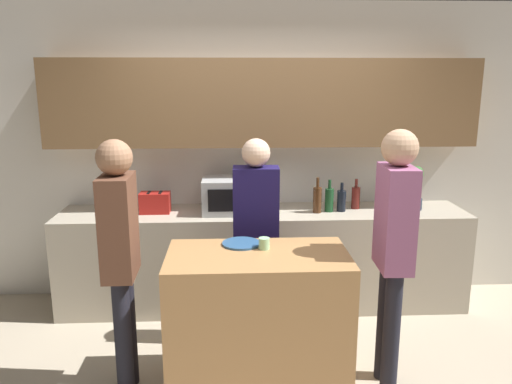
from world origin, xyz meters
The scene contains 15 objects.
back_wall centered at (0.00, 1.66, 1.54)m, with size 6.40×0.40×2.70m.
back_counter centered at (0.00, 1.39, 0.44)m, with size 3.60×0.62×0.88m.
kitchen_island centered at (-0.11, 0.15, 0.47)m, with size 1.18×0.64×0.94m.
microwave centered at (-0.27, 1.40, 1.03)m, with size 0.52×0.39×0.30m.
toaster centered at (-0.95, 1.40, 0.97)m, with size 0.26×0.16×0.18m.
potted_plant centered at (1.36, 1.40, 1.08)m, with size 0.14×0.14×0.39m.
bottle_0 centered at (0.47, 1.33, 1.00)m, with size 0.07×0.07×0.31m.
bottle_1 centered at (0.58, 1.36, 0.99)m, with size 0.08×0.08×0.29m.
bottle_2 centered at (0.69, 1.37, 0.98)m, with size 0.08×0.08×0.26m.
bottle_3 centered at (0.84, 1.45, 0.99)m, with size 0.08×0.08×0.27m.
plate_on_island centered at (-0.22, 0.34, 0.95)m, with size 0.26×0.26×0.01m.
cup_0 centered at (-0.07, 0.24, 0.98)m, with size 0.07×0.07×0.08m.
person_left centered at (-0.10, 0.73, 0.95)m, with size 0.35×0.21×1.61m.
person_center centered at (-0.98, 0.13, 1.01)m, with size 0.22×0.34×1.68m.
person_right centered at (0.75, 0.11, 1.04)m, with size 0.23×0.35×1.74m.
Camera 1 is at (-0.27, -2.87, 2.05)m, focal length 35.00 mm.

